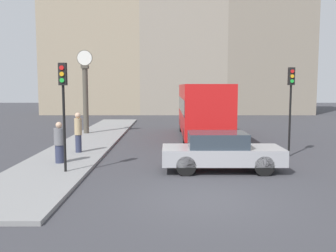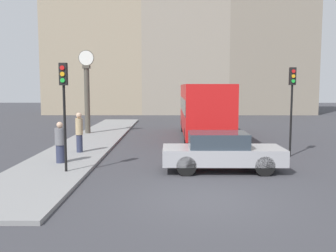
# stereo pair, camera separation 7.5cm
# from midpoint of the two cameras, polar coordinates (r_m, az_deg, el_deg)

# --- Properties ---
(ground_plane) EXTENTS (120.00, 120.00, 0.00)m
(ground_plane) POSITION_cam_midpoint_polar(r_m,az_deg,el_deg) (10.49, 5.56, -11.06)
(ground_plane) COLOR #38383D
(sidewalk_corner) EXTENTS (2.96, 25.38, 0.12)m
(sidewalk_corner) POSITION_cam_midpoint_polar(r_m,az_deg,el_deg) (21.33, -11.59, -2.19)
(sidewalk_corner) COLOR gray
(sidewalk_corner) RESTS_ON ground_plane
(building_row) EXTENTS (29.57, 5.00, 17.65)m
(building_row) POSITION_cam_midpoint_polar(r_m,az_deg,el_deg) (42.58, 2.40, 12.80)
(building_row) COLOR gray
(building_row) RESTS_ON ground_plane
(sedan_car) EXTENTS (4.35, 1.75, 1.42)m
(sedan_car) POSITION_cam_midpoint_polar(r_m,az_deg,el_deg) (13.78, 8.02, -3.85)
(sedan_car) COLOR #9E9EA3
(sedan_car) RESTS_ON ground_plane
(bus_distant) EXTENTS (2.55, 9.16, 3.19)m
(bus_distant) POSITION_cam_midpoint_polar(r_m,az_deg,el_deg) (22.53, 5.30, 2.81)
(bus_distant) COLOR red
(bus_distant) RESTS_ON ground_plane
(traffic_light_near) EXTENTS (0.26, 0.24, 3.75)m
(traffic_light_near) POSITION_cam_midpoint_polar(r_m,az_deg,el_deg) (13.32, -15.69, 4.68)
(traffic_light_near) COLOR black
(traffic_light_near) RESTS_ON sidewalk_corner
(traffic_light_far) EXTENTS (0.26, 0.24, 3.89)m
(traffic_light_far) POSITION_cam_midpoint_polar(r_m,az_deg,el_deg) (17.13, 18.23, 4.77)
(traffic_light_far) COLOR black
(traffic_light_far) RESTS_ON ground_plane
(street_clock) EXTENTS (0.97, 0.43, 5.20)m
(street_clock) POSITION_cam_midpoint_polar(r_m,az_deg,el_deg) (24.11, -12.42, 4.99)
(street_clock) COLOR #4C473D
(street_clock) RESTS_ON sidewalk_corner
(pedestrian_grey_jacket) EXTENTS (0.40, 0.40, 1.60)m
(pedestrian_grey_jacket) POSITION_cam_midpoint_polar(r_m,az_deg,el_deg) (15.09, -16.22, -2.47)
(pedestrian_grey_jacket) COLOR #2D334C
(pedestrian_grey_jacket) RESTS_ON sidewalk_corner
(pedestrian_tan_coat) EXTENTS (0.32, 0.32, 1.79)m
(pedestrian_tan_coat) POSITION_cam_midpoint_polar(r_m,az_deg,el_deg) (17.24, -13.51, -0.89)
(pedestrian_tan_coat) COLOR #2D334C
(pedestrian_tan_coat) RESTS_ON sidewalk_corner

